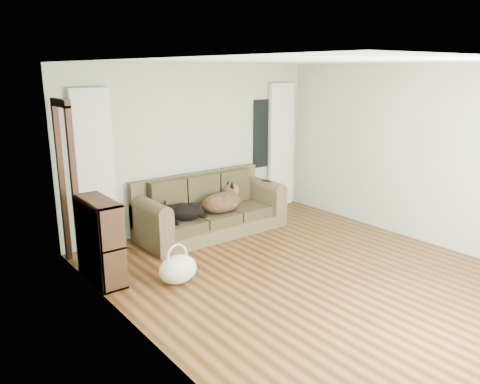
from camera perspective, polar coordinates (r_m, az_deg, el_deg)
floor at (r=6.10m, az=7.72°, el=-9.76°), size 5.00×5.00×0.00m
ceiling at (r=5.55m, az=8.67°, el=15.46°), size 5.00×5.00×0.00m
wall_back at (r=7.60m, az=-5.50°, el=5.49°), size 4.50×0.04×2.60m
wall_left at (r=4.40m, az=-12.76°, el=-1.68°), size 0.04×5.00×2.60m
wall_right at (r=7.44m, az=20.39°, el=4.43°), size 0.04×5.00×2.60m
curtain_left at (r=6.81m, az=-17.26°, el=2.53°), size 0.55×0.08×2.25m
curtain_right at (r=8.65m, az=4.98°, el=5.63°), size 0.55×0.08×2.25m
window_pane at (r=8.42m, az=3.01°, el=7.13°), size 0.50×0.03×1.20m
door_casing at (r=6.34m, az=-20.20°, el=0.46°), size 0.07×0.60×2.10m
sofa at (r=7.33m, az=-3.46°, el=-1.62°), size 2.35×1.01×0.96m
dog_black_lab at (r=6.96m, az=-7.21°, el=-2.37°), size 0.73×0.68×0.25m
dog_shepherd at (r=7.37m, az=-2.12°, el=-1.20°), size 0.83×0.65×0.33m
tv_remote at (r=7.74m, az=3.30°, el=1.41°), size 0.07×0.17×0.02m
tote_bag at (r=5.77m, az=-7.58°, el=-9.46°), size 0.52×0.42×0.35m
bookshelf at (r=5.92m, az=-16.68°, el=-5.81°), size 0.36×0.84×1.03m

